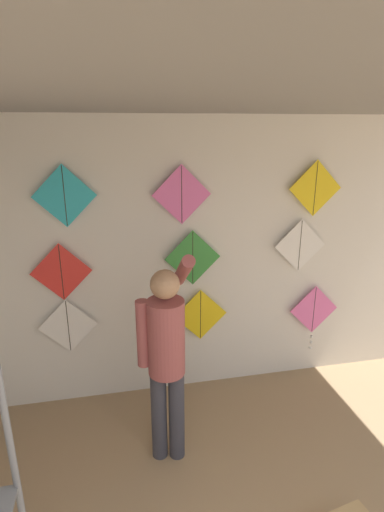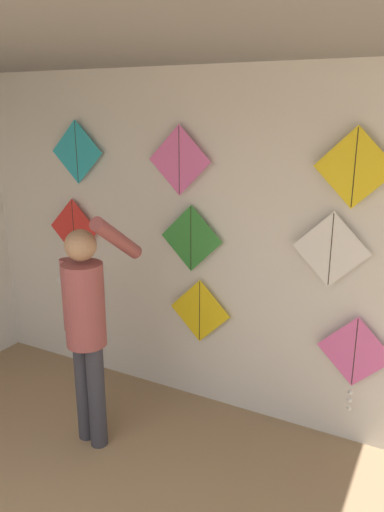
# 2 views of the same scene
# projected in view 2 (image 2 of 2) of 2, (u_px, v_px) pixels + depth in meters

# --- Properties ---
(back_panel) EXTENTS (5.19, 0.06, 2.80)m
(back_panel) POSITION_uv_depth(u_px,v_px,m) (196.00, 244.00, 4.14)
(back_panel) COLOR silver
(back_panel) RESTS_ON ground
(ceiling_slab) EXTENTS (5.19, 4.11, 0.04)m
(ceiling_slab) POSITION_uv_depth(u_px,v_px,m) (28.00, 34.00, 2.31)
(ceiling_slab) COLOR gray
(shopkeeper) EXTENTS (0.45, 0.59, 1.80)m
(shopkeeper) POSITION_uv_depth(u_px,v_px,m) (87.00, 320.00, 3.62)
(shopkeeper) COLOR #383842
(shopkeeper) RESTS_ON ground
(kite_0) EXTENTS (0.55, 0.01, 0.55)m
(kite_0) POSITION_uv_depth(u_px,v_px,m) (79.00, 285.00, 4.77)
(kite_0) COLOR white
(kite_1) EXTENTS (0.55, 0.01, 0.55)m
(kite_1) POSITION_uv_depth(u_px,v_px,m) (200.00, 311.00, 4.18)
(kite_1) COLOR yellow
(kite_2) EXTENTS (0.55, 0.04, 0.76)m
(kite_2) POSITION_uv_depth(u_px,v_px,m) (354.00, 357.00, 3.64)
(kite_2) COLOR pink
(kite_3) EXTENTS (0.55, 0.01, 0.55)m
(kite_3) POSITION_uv_depth(u_px,v_px,m) (74.00, 228.00, 4.61)
(kite_3) COLOR red
(kite_4) EXTENTS (0.55, 0.01, 0.55)m
(kite_4) POSITION_uv_depth(u_px,v_px,m) (191.00, 239.00, 4.04)
(kite_4) COLOR #338C38
(kite_5) EXTENTS (0.55, 0.01, 0.55)m
(kite_5) POSITION_uv_depth(u_px,v_px,m) (331.00, 250.00, 3.52)
(kite_5) COLOR white
(kite_6) EXTENTS (0.55, 0.01, 0.55)m
(kite_6) POSITION_uv_depth(u_px,v_px,m) (77.00, 152.00, 4.37)
(kite_6) COLOR #28B2C6
(kite_7) EXTENTS (0.55, 0.01, 0.55)m
(kite_7) POSITION_uv_depth(u_px,v_px,m) (179.00, 161.00, 3.91)
(kite_7) COLOR pink
(kite_8) EXTENTS (0.55, 0.01, 0.55)m
(kite_8) POSITION_uv_depth(u_px,v_px,m) (355.00, 168.00, 3.30)
(kite_8) COLOR yellow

